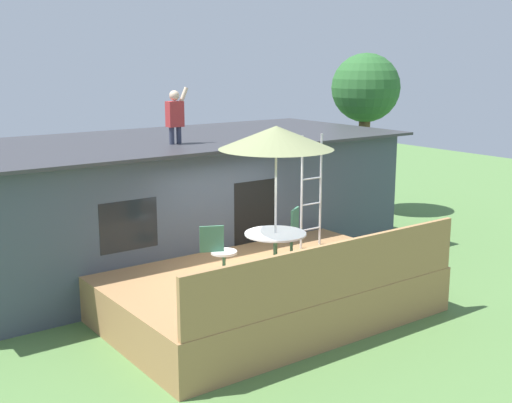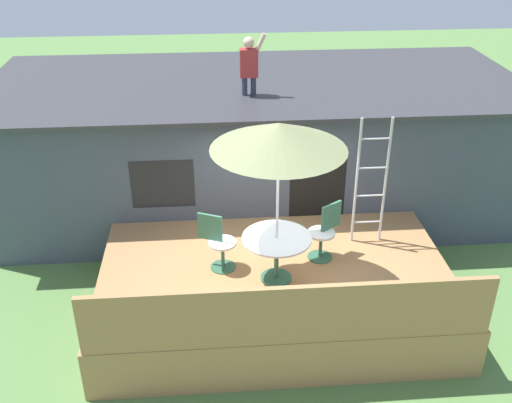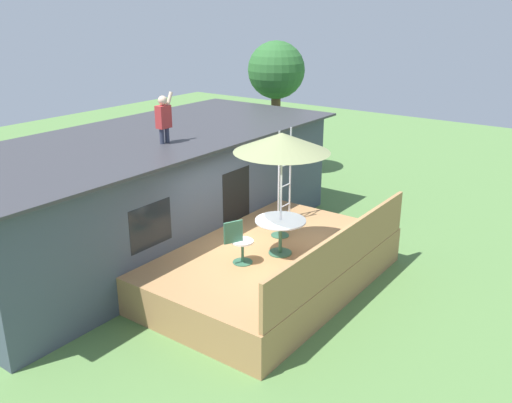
% 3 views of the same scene
% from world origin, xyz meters
% --- Properties ---
extents(ground_plane, '(40.00, 40.00, 0.00)m').
position_xyz_m(ground_plane, '(0.00, 0.00, 0.00)').
color(ground_plane, '#567F42').
extents(house, '(10.50, 4.50, 2.75)m').
position_xyz_m(house, '(0.00, 3.60, 1.38)').
color(house, '#424C5B').
rests_on(house, ground).
extents(deck, '(5.50, 3.55, 0.80)m').
position_xyz_m(deck, '(0.00, 0.00, 0.40)').
color(deck, '#A87A4C').
rests_on(deck, ground).
extents(deck_railing, '(5.40, 0.08, 0.90)m').
position_xyz_m(deck_railing, '(0.00, -1.72, 1.25)').
color(deck_railing, '#A87A4C').
rests_on(deck_railing, deck).
extents(patio_table, '(1.04, 1.04, 0.74)m').
position_xyz_m(patio_table, '(-0.01, -0.29, 1.39)').
color(patio_table, '#33664C').
rests_on(patio_table, deck).
extents(patio_umbrella, '(1.90, 1.90, 2.54)m').
position_xyz_m(patio_umbrella, '(-0.01, -0.29, 3.15)').
color(patio_umbrella, silver).
rests_on(patio_umbrella, deck).
extents(step_ladder, '(0.52, 0.04, 2.20)m').
position_xyz_m(step_ladder, '(1.62, 0.71, 1.90)').
color(step_ladder, silver).
rests_on(step_ladder, deck).
extents(person_figure, '(0.47, 0.20, 1.11)m').
position_xyz_m(person_figure, '(-0.19, 2.71, 3.36)').
color(person_figure, '#33384C').
rests_on(person_figure, house).
extents(patio_chair_left, '(0.59, 0.44, 0.92)m').
position_xyz_m(patio_chair_left, '(-0.88, 0.11, 1.26)').
color(patio_chair_left, '#33664C').
rests_on(patio_chair_left, deck).
extents(patio_chair_right, '(0.56, 0.46, 0.92)m').
position_xyz_m(patio_chair_right, '(0.82, 0.28, 1.26)').
color(patio_chair_right, '#33664C').
rests_on(patio_chair_right, deck).
extents(backyard_tree, '(1.92, 1.92, 4.56)m').
position_xyz_m(backyard_tree, '(6.95, 4.58, 3.51)').
color(backyard_tree, brown).
rests_on(backyard_tree, ground).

